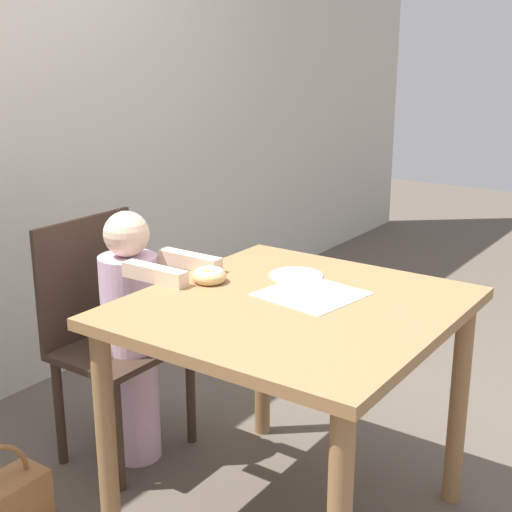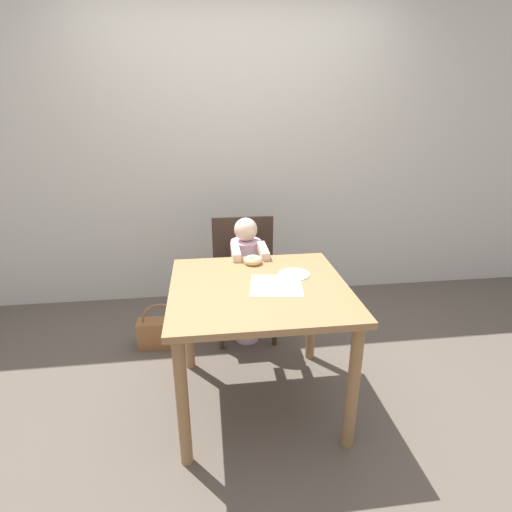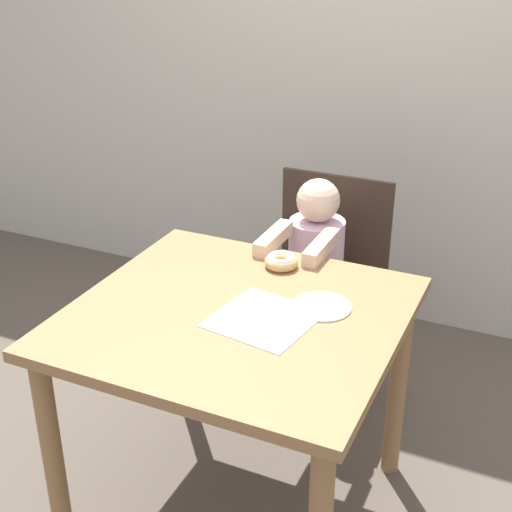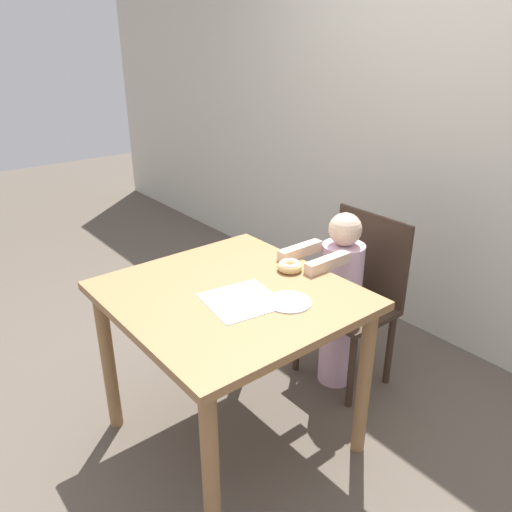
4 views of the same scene
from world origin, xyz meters
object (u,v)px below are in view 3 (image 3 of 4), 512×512
object	(u,v)px
donut	(281,261)
handbag	(179,339)
chair	(324,284)
child_figure	(314,292)

from	to	relation	value
donut	handbag	distance (m)	0.98
donut	chair	bearing A→B (deg)	90.54
child_figure	handbag	size ratio (longest dim) A/B	2.76
chair	donut	world-z (taller)	chair
chair	donut	xyz separation A→B (m)	(0.00, -0.47, 0.31)
chair	child_figure	distance (m)	0.12
chair	handbag	world-z (taller)	chair
child_figure	donut	bearing A→B (deg)	-89.29
handbag	child_figure	bearing A→B (deg)	-0.12
child_figure	handbag	distance (m)	0.73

